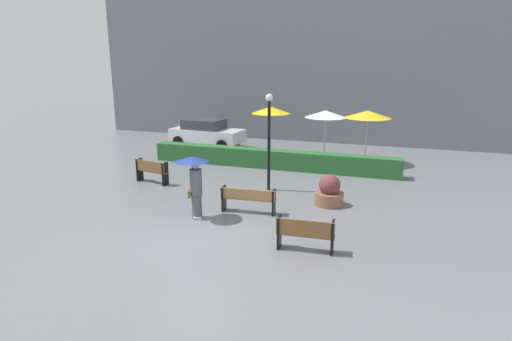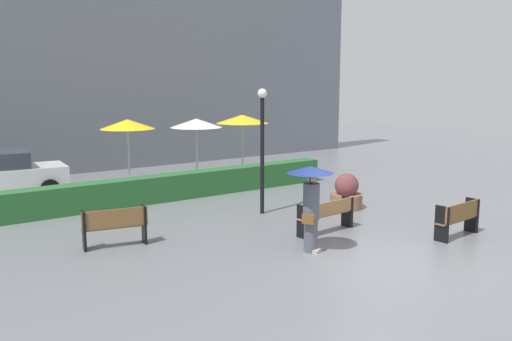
{
  "view_description": "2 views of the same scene",
  "coord_description": "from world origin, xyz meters",
  "px_view_note": "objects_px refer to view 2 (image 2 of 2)",
  "views": [
    {
      "loc": [
        5.32,
        -10.24,
        4.98
      ],
      "look_at": [
        0.31,
        4.53,
        0.88
      ],
      "focal_mm": 30.07,
      "sensor_mm": 36.0,
      "label": 1
    },
    {
      "loc": [
        -8.66,
        -7.48,
        3.86
      ],
      "look_at": [
        0.28,
        4.87,
        1.36
      ],
      "focal_mm": 37.46,
      "sensor_mm": 36.0,
      "label": 2
    }
  ],
  "objects_px": {
    "bench_far_left": "(115,224)",
    "patio_umbrella_yellow": "(128,124)",
    "pedestrian_with_umbrella": "(311,195)",
    "patio_umbrella_yellow_far": "(242,119)",
    "bench_near_right": "(459,217)",
    "lamp_post": "(262,137)",
    "patio_umbrella_white": "(196,123)",
    "planter_pot": "(346,193)",
    "bench_mid_center": "(327,213)"
  },
  "relations": [
    {
      "from": "patio_umbrella_yellow_far",
      "to": "bench_near_right",
      "type": "bearing_deg",
      "value": -93.44
    },
    {
      "from": "bench_far_left",
      "to": "pedestrian_with_umbrella",
      "type": "relative_size",
      "value": 0.77
    },
    {
      "from": "bench_near_right",
      "to": "bench_mid_center",
      "type": "xyz_separation_m",
      "value": [
        -2.42,
        2.26,
        -0.01
      ]
    },
    {
      "from": "lamp_post",
      "to": "patio_umbrella_yellow",
      "type": "relative_size",
      "value": 1.45
    },
    {
      "from": "bench_near_right",
      "to": "bench_mid_center",
      "type": "distance_m",
      "value": 3.31
    },
    {
      "from": "patio_umbrella_yellow",
      "to": "bench_mid_center",
      "type": "bearing_deg",
      "value": -77.93
    },
    {
      "from": "lamp_post",
      "to": "patio_umbrella_yellow_far",
      "type": "height_order",
      "value": "lamp_post"
    },
    {
      "from": "bench_near_right",
      "to": "patio_umbrella_yellow_far",
      "type": "height_order",
      "value": "patio_umbrella_yellow_far"
    },
    {
      "from": "bench_mid_center",
      "to": "patio_umbrella_white",
      "type": "xyz_separation_m",
      "value": [
        1.01,
        8.56,
        1.79
      ]
    },
    {
      "from": "bench_mid_center",
      "to": "bench_far_left",
      "type": "height_order",
      "value": "bench_far_left"
    },
    {
      "from": "patio_umbrella_yellow_far",
      "to": "patio_umbrella_yellow",
      "type": "bearing_deg",
      "value": 177.02
    },
    {
      "from": "bench_mid_center",
      "to": "patio_umbrella_yellow",
      "type": "distance_m",
      "value": 8.97
    },
    {
      "from": "pedestrian_with_umbrella",
      "to": "planter_pot",
      "type": "xyz_separation_m",
      "value": [
        3.85,
        2.64,
        -0.89
      ]
    },
    {
      "from": "bench_far_left",
      "to": "patio_umbrella_yellow",
      "type": "height_order",
      "value": "patio_umbrella_yellow"
    },
    {
      "from": "bench_near_right",
      "to": "pedestrian_with_umbrella",
      "type": "bearing_deg",
      "value": 161.57
    },
    {
      "from": "pedestrian_with_umbrella",
      "to": "patio_umbrella_yellow_far",
      "type": "xyz_separation_m",
      "value": [
        4.5,
        9.3,
        1.04
      ]
    },
    {
      "from": "bench_near_right",
      "to": "bench_far_left",
      "type": "xyz_separation_m",
      "value": [
        -7.36,
        4.3,
        0.03
      ]
    },
    {
      "from": "pedestrian_with_umbrella",
      "to": "patio_umbrella_yellow_far",
      "type": "distance_m",
      "value": 10.39
    },
    {
      "from": "patio_umbrella_yellow",
      "to": "patio_umbrella_white",
      "type": "bearing_deg",
      "value": -0.4
    },
    {
      "from": "bench_mid_center",
      "to": "pedestrian_with_umbrella",
      "type": "xyz_separation_m",
      "value": [
        -1.45,
        -0.97,
        0.85
      ]
    },
    {
      "from": "patio_umbrella_yellow_far",
      "to": "bench_far_left",
      "type": "bearing_deg",
      "value": -141.82
    },
    {
      "from": "bench_far_left",
      "to": "patio_umbrella_yellow",
      "type": "relative_size",
      "value": 0.6
    },
    {
      "from": "patio_umbrella_white",
      "to": "bench_far_left",
      "type": "bearing_deg",
      "value": -132.38
    },
    {
      "from": "bench_far_left",
      "to": "patio_umbrella_yellow",
      "type": "bearing_deg",
      "value": 64.59
    },
    {
      "from": "bench_far_left",
      "to": "planter_pot",
      "type": "distance_m",
      "value": 7.36
    },
    {
      "from": "patio_umbrella_yellow_far",
      "to": "pedestrian_with_umbrella",
      "type": "bearing_deg",
      "value": -115.83
    },
    {
      "from": "bench_near_right",
      "to": "planter_pot",
      "type": "xyz_separation_m",
      "value": [
        -0.01,
        3.93,
        -0.06
      ]
    },
    {
      "from": "patio_umbrella_yellow_far",
      "to": "lamp_post",
      "type": "bearing_deg",
      "value": -119.28
    },
    {
      "from": "patio_umbrella_white",
      "to": "patio_umbrella_yellow_far",
      "type": "bearing_deg",
      "value": -6.56
    },
    {
      "from": "planter_pot",
      "to": "lamp_post",
      "type": "distance_m",
      "value": 3.27
    },
    {
      "from": "bench_near_right",
      "to": "patio_umbrella_yellow_far",
      "type": "distance_m",
      "value": 10.77
    },
    {
      "from": "bench_near_right",
      "to": "lamp_post",
      "type": "height_order",
      "value": "lamp_post"
    },
    {
      "from": "bench_near_right",
      "to": "patio_umbrella_white",
      "type": "height_order",
      "value": "patio_umbrella_white"
    },
    {
      "from": "planter_pot",
      "to": "bench_near_right",
      "type": "bearing_deg",
      "value": -89.84
    },
    {
      "from": "bench_far_left",
      "to": "patio_umbrella_yellow_far",
      "type": "distance_m",
      "value": 10.34
    },
    {
      "from": "patio_umbrella_yellow",
      "to": "pedestrian_with_umbrella",
      "type": "bearing_deg",
      "value": -87.69
    },
    {
      "from": "bench_mid_center",
      "to": "patio_umbrella_yellow",
      "type": "height_order",
      "value": "patio_umbrella_yellow"
    },
    {
      "from": "planter_pot",
      "to": "bench_mid_center",
      "type": "bearing_deg",
      "value": -145.28
    },
    {
      "from": "pedestrian_with_umbrella",
      "to": "bench_far_left",
      "type": "bearing_deg",
      "value": 139.22
    },
    {
      "from": "bench_near_right",
      "to": "patio_umbrella_white",
      "type": "relative_size",
      "value": 0.63
    },
    {
      "from": "bench_far_left",
      "to": "pedestrian_with_umbrella",
      "type": "bearing_deg",
      "value": -40.78
    },
    {
      "from": "bench_near_right",
      "to": "patio_umbrella_yellow",
      "type": "relative_size",
      "value": 0.61
    },
    {
      "from": "bench_far_left",
      "to": "patio_umbrella_white",
      "type": "distance_m",
      "value": 9.0
    },
    {
      "from": "planter_pot",
      "to": "patio_umbrella_white",
      "type": "distance_m",
      "value": 7.27
    },
    {
      "from": "patio_umbrella_yellow",
      "to": "patio_umbrella_white",
      "type": "xyz_separation_m",
      "value": [
        2.84,
        -0.02,
        -0.08
      ]
    },
    {
      "from": "pedestrian_with_umbrella",
      "to": "planter_pot",
      "type": "distance_m",
      "value": 4.76
    },
    {
      "from": "patio_umbrella_yellow",
      "to": "patio_umbrella_yellow_far",
      "type": "distance_m",
      "value": 4.89
    },
    {
      "from": "planter_pot",
      "to": "patio_umbrella_white",
      "type": "xyz_separation_m",
      "value": [
        -1.39,
        6.9,
        1.84
      ]
    },
    {
      "from": "bench_near_right",
      "to": "bench_far_left",
      "type": "bearing_deg",
      "value": 149.7
    },
    {
      "from": "bench_mid_center",
      "to": "bench_near_right",
      "type": "bearing_deg",
      "value": -43.11
    }
  ]
}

